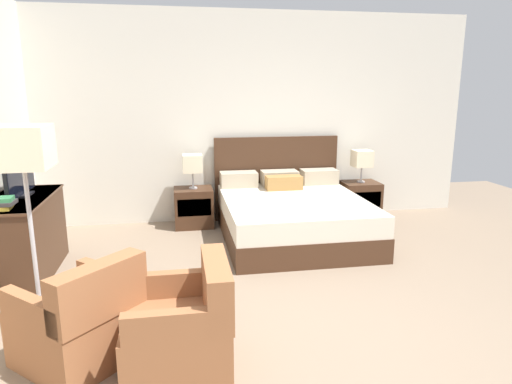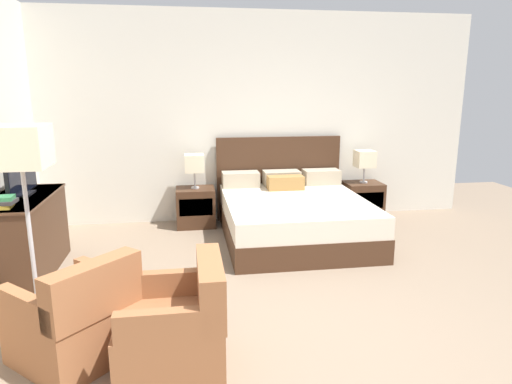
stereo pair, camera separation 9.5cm
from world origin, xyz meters
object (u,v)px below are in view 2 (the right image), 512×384
Objects in this scene: book_small_top at (2,198)px; armchair_by_window at (77,321)px; book_red_cover at (1,206)px; book_blue_cover at (1,202)px; bed at (293,215)px; table_lamp_left at (194,164)px; nightstand_left at (196,207)px; dresser at (24,234)px; nightstand_right at (363,200)px; armchair_companion at (177,330)px; floor_lamp at (21,158)px; tv at (20,167)px; table_lamp_right at (365,159)px.

armchair_by_window is (0.86, -1.24, -0.60)m from book_small_top.
book_small_top reaches higher than book_red_cover.
bed is at bearing 20.30° from book_blue_cover.
bed is 1.49m from table_lamp_left.
dresser reaches higher than nightstand_left.
book_small_top is at bearing -90.98° from dresser.
table_lamp_left is 2.51m from book_blue_cover.
dresser is 6.25× the size of book_red_cover.
book_blue_cover is (-4.14, -1.78, 0.59)m from nightstand_right.
nightstand_right is at bearing 51.44° from armchair_companion.
bed is 4.36× the size of table_lamp_left.
floor_lamp is at bearing -116.58° from table_lamp_left.
tv is at bearing 127.70° from armchair_companion.
book_blue_cover is at bearing -134.58° from table_lamp_left.
floor_lamp reaches higher than armchair_by_window.
book_small_top is 2.21m from armchair_companion.
book_blue_cover is 0.31× the size of armchair_companion.
dresser is 0.63m from book_small_top.
nightstand_left is 2.46m from table_lamp_right.
table_lamp_right is at bearing 23.31° from book_red_cover.
table_lamp_left is at bearing 180.00° from table_lamp_right.
nightstand_right is at bearing 23.35° from book_small_top.
book_small_top is (0.01, 0.00, 0.03)m from book_blue_cover.
tv is at bearing 88.92° from book_small_top.
book_red_cover is at bearing 124.92° from armchair_by_window.
book_small_top is at bearing -156.65° from nightstand_right.
bed is 3.19m from book_red_cover.
tv is (-1.74, -1.27, 0.22)m from table_lamp_left.
bed is 1.49m from table_lamp_right.
table_lamp_left is at bearing 63.42° from floor_lamp.
bed reaches higher than table_lamp_right.
nightstand_right is 4.46m from armchair_by_window.
book_blue_cover reaches higher than dresser.
tv reaches higher than dresser.
table_lamp_right is at bearing 17.10° from tv.
bed reaches higher than book_red_cover.
tv is 3.96× the size of book_red_cover.
book_small_top reaches higher than armchair_by_window.
nightstand_left is 0.42× the size of dresser.
tv is (-2.93, -0.57, 0.78)m from bed.
book_red_cover is at bearing 180.00° from book_small_top.
book_small_top is at bearing -159.64° from bed.
bed is 1.26× the size of floor_lamp.
book_red_cover is (-0.02, -0.42, 0.41)m from dresser.
dresser is 0.61m from book_blue_cover.
book_red_cover is at bearing -134.62° from table_lamp_left.
book_small_top is (-4.13, -1.79, 0.03)m from table_lamp_right.
bed is 3.82× the size of nightstand_left.
book_blue_cover is at bearing -134.60° from nightstand_left.
bed is 3.82× the size of nightstand_right.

